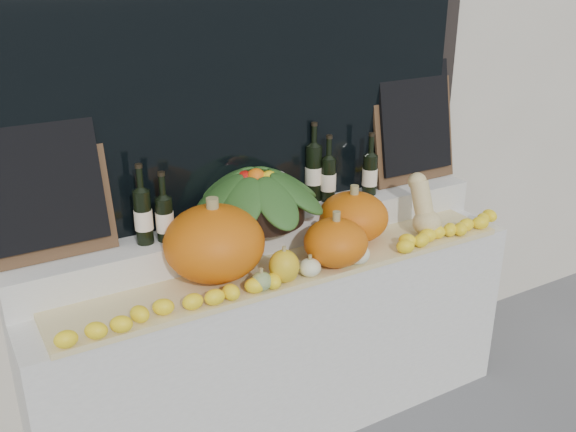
{
  "coord_description": "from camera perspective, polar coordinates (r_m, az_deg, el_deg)",
  "views": [
    {
      "loc": [
        -1.27,
        -0.73,
        2.16
      ],
      "look_at": [
        0.0,
        1.45,
        1.12
      ],
      "focal_mm": 40.0,
      "sensor_mm": 36.0,
      "label": 1
    }
  ],
  "objects": [
    {
      "name": "pumpkin_left",
      "position": [
        2.64,
        -6.57,
        -2.4
      ],
      "size": [
        0.46,
        0.46,
        0.31
      ],
      "primitive_type": "ellipsoid",
      "rotation": [
        0.0,
        0.0,
        -0.1
      ],
      "color": "#D6630B",
      "rests_on": "straw_bedding"
    },
    {
      "name": "straw_bedding",
      "position": [
        2.79,
        0.52,
        -4.66
      ],
      "size": [
        2.1,
        0.32,
        0.02
      ],
      "primitive_type": "cube",
      "color": "tan",
      "rests_on": "display_sill"
    },
    {
      "name": "produce_bowl",
      "position": [
        2.87,
        -2.83,
        1.97
      ],
      "size": [
        0.66,
        0.66,
        0.25
      ],
      "color": "black",
      "rests_on": "rear_tier"
    },
    {
      "name": "lemon_heap",
      "position": [
        2.69,
        1.72,
        -4.75
      ],
      "size": [
        2.2,
        0.16,
        0.06
      ],
      "primitive_type": null,
      "color": "yellow",
      "rests_on": "straw_bedding"
    },
    {
      "name": "wine_bottle_far_right",
      "position": [
        3.21,
        7.28,
        3.73
      ],
      "size": [
        0.08,
        0.08,
        0.31
      ],
      "color": "black",
      "rests_on": "rear_tier"
    },
    {
      "name": "butternut_squash",
      "position": [
        3.12,
        11.98,
        0.64
      ],
      "size": [
        0.14,
        0.2,
        0.29
      ],
      "color": "#DCC281",
      "rests_on": "straw_bedding"
    },
    {
      "name": "wine_bottle_near_left",
      "position": [
        2.71,
        -10.91,
        -0.18
      ],
      "size": [
        0.08,
        0.08,
        0.3
      ],
      "color": "black",
      "rests_on": "rear_tier"
    },
    {
      "name": "chalkboard_right",
      "position": [
        3.4,
        11.17,
        8.35
      ],
      "size": [
        0.5,
        0.15,
        0.61
      ],
      "rotation": [
        -0.2,
        0.0,
        0.0
      ],
      "color": "#4C331E",
      "rests_on": "rear_tier"
    },
    {
      "name": "decorative_gourds",
      "position": [
        2.68,
        1.94,
        -4.25
      ],
      "size": [
        0.57,
        0.13,
        0.16
      ],
      "color": "#30641E",
      "rests_on": "straw_bedding"
    },
    {
      "name": "wine_bottle_near_right",
      "position": [
        3.1,
        3.59,
        3.34
      ],
      "size": [
        0.08,
        0.08,
        0.33
      ],
      "color": "black",
      "rests_on": "rear_tier"
    },
    {
      "name": "rear_tier",
      "position": [
        2.98,
        -2.18,
        -1.41
      ],
      "size": [
        2.3,
        0.25,
        0.16
      ],
      "primitive_type": "cube",
      "color": "silver",
      "rests_on": "display_sill"
    },
    {
      "name": "pumpkin_right",
      "position": [
        3.0,
        5.83,
        -0.08
      ],
      "size": [
        0.4,
        0.4,
        0.23
      ],
      "primitive_type": "ellipsoid",
      "rotation": [
        0.0,
        0.0,
        0.24
      ],
      "color": "#D6630B",
      "rests_on": "straw_bedding"
    },
    {
      "name": "pumpkin_center",
      "position": [
        2.76,
        4.26,
        -2.35
      ],
      "size": [
        0.37,
        0.37,
        0.21
      ],
      "primitive_type": "ellipsoid",
      "rotation": [
        0.0,
        0.0,
        0.41
      ],
      "color": "#D6630B",
      "rests_on": "straw_bedding"
    },
    {
      "name": "wine_bottle_far_left",
      "position": [
        2.69,
        -12.75,
        -0.0
      ],
      "size": [
        0.08,
        0.08,
        0.34
      ],
      "color": "black",
      "rests_on": "rear_tier"
    },
    {
      "name": "display_sill",
      "position": [
        3.11,
        -0.71,
        -11.18
      ],
      "size": [
        2.3,
        0.55,
        0.88
      ],
      "primitive_type": "cube",
      "color": "silver",
      "rests_on": "ground"
    },
    {
      "name": "chalkboard_left",
      "position": [
        2.62,
        -21.04,
        3.06
      ],
      "size": [
        0.5,
        0.15,
        0.61
      ],
      "rotation": [
        -0.2,
        0.0,
        0.0
      ],
      "color": "#4C331E",
      "rests_on": "rear_tier"
    },
    {
      "name": "wine_bottle_tall",
      "position": [
        3.1,
        2.29,
        3.9
      ],
      "size": [
        0.08,
        0.08,
        0.39
      ],
      "color": "black",
      "rests_on": "rear_tier"
    }
  ]
}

